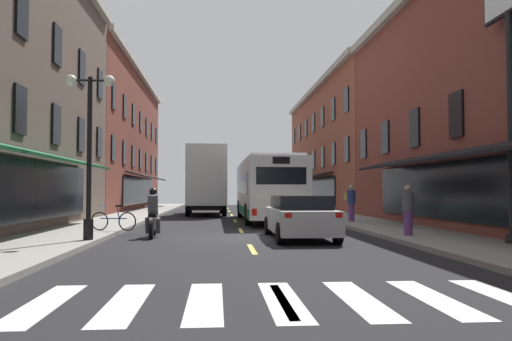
% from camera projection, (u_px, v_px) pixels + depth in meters
% --- Properties ---
extents(ground_plane, '(34.80, 80.00, 0.10)m').
position_uv_depth(ground_plane, '(245.00, 239.00, 17.32)').
color(ground_plane, black).
extents(lane_centre_dashes, '(0.14, 73.90, 0.01)m').
position_uv_depth(lane_centre_dashes, '(245.00, 238.00, 17.08)').
color(lane_centre_dashes, '#DBCC4C').
rests_on(lane_centre_dashes, ground).
extents(crosswalk_near, '(7.10, 2.80, 0.01)m').
position_uv_depth(crosswalk_near, '(283.00, 300.00, 7.36)').
color(crosswalk_near, silver).
rests_on(crosswalk_near, ground).
extents(sidewalk_left, '(3.00, 80.00, 0.14)m').
position_uv_depth(sidewalk_left, '(64.00, 236.00, 16.89)').
color(sidewalk_left, gray).
rests_on(sidewalk_left, ground).
extents(sidewalk_right, '(3.00, 80.00, 0.14)m').
position_uv_depth(sidewalk_right, '(417.00, 234.00, 17.77)').
color(sidewalk_right, gray).
rests_on(sidewalk_right, ground).
extents(billboard_sign, '(0.40, 2.38, 7.93)m').
position_uv_depth(billboard_sign, '(509.00, 27.00, 14.25)').
color(billboard_sign, black).
rests_on(billboard_sign, sidewalk_right).
extents(transit_bus, '(2.70, 11.30, 3.15)m').
position_uv_depth(transit_bus, '(267.00, 189.00, 26.61)').
color(transit_bus, silver).
rests_on(transit_bus, ground).
extents(box_truck, '(2.64, 7.98, 4.27)m').
position_uv_depth(box_truck, '(206.00, 181.00, 33.25)').
color(box_truck, black).
rests_on(box_truck, ground).
extents(sedan_near, '(1.94, 4.81, 1.40)m').
position_uv_depth(sedan_near, '(300.00, 217.00, 16.78)').
color(sedan_near, silver).
rests_on(sedan_near, ground).
extents(sedan_mid, '(1.96, 4.29, 1.36)m').
position_uv_depth(sedan_mid, '(209.00, 201.00, 43.74)').
color(sedan_mid, navy).
rests_on(sedan_mid, ground).
extents(motorcycle_rider, '(0.62, 2.07, 1.66)m').
position_uv_depth(motorcycle_rider, '(153.00, 216.00, 17.37)').
color(motorcycle_rider, black).
rests_on(motorcycle_rider, ground).
extents(bicycle_near, '(1.67, 0.57, 0.91)m').
position_uv_depth(bicycle_near, '(114.00, 220.00, 18.47)').
color(bicycle_near, black).
rests_on(bicycle_near, sidewalk_left).
extents(pedestrian_near, '(0.52, 0.46, 1.69)m').
position_uv_depth(pedestrian_near, '(351.00, 202.00, 24.11)').
color(pedestrian_near, '#66387F').
rests_on(pedestrian_near, sidewalk_right).
extents(pedestrian_mid, '(0.36, 0.36, 1.60)m').
position_uv_depth(pedestrian_mid, '(408.00, 210.00, 16.54)').
color(pedestrian_mid, '#66387F').
rests_on(pedestrian_mid, sidewalk_right).
extents(street_lamp_twin, '(1.42, 0.32, 4.81)m').
position_uv_depth(street_lamp_twin, '(89.00, 148.00, 15.10)').
color(street_lamp_twin, black).
rests_on(street_lamp_twin, sidewalk_left).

